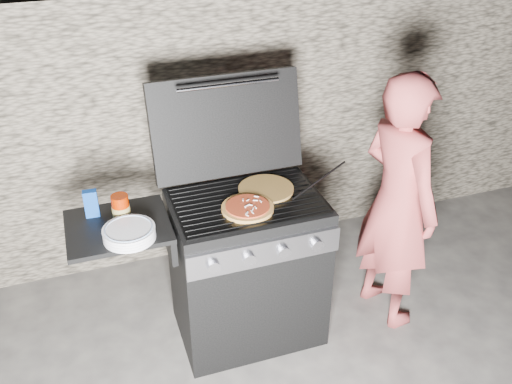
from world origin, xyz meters
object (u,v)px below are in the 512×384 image
object	(u,v)px
gas_grill	(205,278)
person	(397,203)
sauce_jar	(121,207)
pizza_topped	(248,207)

from	to	relation	value
gas_grill	person	distance (m)	1.16
person	sauce_jar	bearing A→B (deg)	74.64
pizza_topped	person	size ratio (longest dim) A/B	0.17
gas_grill	person	world-z (taller)	person
person	pizza_topped	bearing A→B (deg)	79.76
pizza_topped	sauce_jar	world-z (taller)	sauce_jar
gas_grill	pizza_topped	world-z (taller)	pizza_topped
gas_grill	sauce_jar	world-z (taller)	sauce_jar
gas_grill	person	size ratio (longest dim) A/B	0.87
gas_grill	sauce_jar	xyz separation A→B (m)	(-0.39, 0.05, 0.51)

